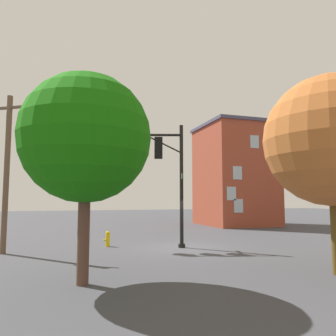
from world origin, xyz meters
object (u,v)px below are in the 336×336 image
Objects in this scene: brick_building at (234,174)px; tree_mid at (86,138)px; signal_pole_assembly at (150,159)px; tree_far at (331,140)px; fire_hydrant at (108,239)px; utility_pole at (7,170)px.

tree_mid is at bearing 50.00° from brick_building.
signal_pole_assembly is 1.01× the size of tree_mid.
tree_far is at bearing 69.89° from brick_building.
signal_pole_assembly is at bearing 152.74° from fire_hydrant.
brick_building reaches higher than fire_hydrant.
brick_building is (-19.16, -11.94, 1.10)m from utility_pole.
signal_pole_assembly reaches higher than fire_hydrant.
signal_pole_assembly is 7.70m from tree_mid.
tree_mid is at bearing 60.39° from signal_pole_assembly.
fire_hydrant is at bearing -53.45° from tree_far.
brick_building is (-15.81, -18.84, 0.59)m from tree_mid.
fire_hydrant is 0.08× the size of brick_building.
brick_building is at bearing -134.66° from signal_pole_assembly.
fire_hydrant is 12.08m from tree_far.
tree_mid is 24.60m from brick_building.
tree_mid is at bearing 77.63° from fire_hydrant.
signal_pole_assembly is at bearing -119.61° from tree_mid.
fire_hydrant is 0.12× the size of tree_far.
utility_pole reaches higher than tree_mid.
fire_hydrant is (-5.05, -0.88, -3.60)m from utility_pole.
brick_building is (-7.37, -20.14, 0.42)m from tree_far.
utility_pole reaches higher than signal_pole_assembly.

